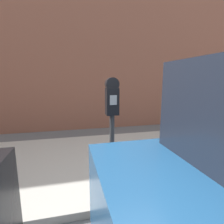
% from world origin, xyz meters
% --- Properties ---
extents(sidewalk, '(24.00, 2.80, 0.11)m').
position_xyz_m(sidewalk, '(0.00, 2.20, 0.05)').
color(sidewalk, '#BCB7AD').
rests_on(sidewalk, ground_plane).
extents(building_facade, '(24.00, 0.30, 6.13)m').
position_xyz_m(building_facade, '(0.00, 4.84, 3.07)').
color(building_facade, '#935642').
rests_on(building_facade, ground_plane).
extents(parking_meter, '(0.17, 0.15, 1.56)m').
position_xyz_m(parking_meter, '(-0.51, 1.18, 1.20)').
color(parking_meter, '#2D2D30').
rests_on(parking_meter, sidewalk).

